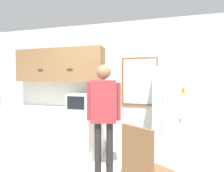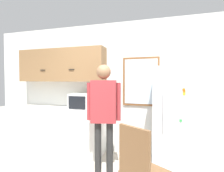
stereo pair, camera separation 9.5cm
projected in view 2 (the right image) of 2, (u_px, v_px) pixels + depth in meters
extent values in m
cube|color=silver|center=(117.00, 88.00, 3.67)|extent=(6.00, 0.06, 2.70)
cube|color=silver|center=(59.00, 129.00, 3.74)|extent=(1.99, 0.58, 0.91)
cube|color=olive|center=(61.00, 65.00, 3.82)|extent=(1.99, 0.33, 0.71)
cube|color=black|center=(43.00, 70.00, 3.76)|extent=(0.12, 0.01, 0.01)
cube|color=black|center=(71.00, 69.00, 3.55)|extent=(0.12, 0.01, 0.01)
cube|color=white|center=(83.00, 102.00, 3.53)|extent=(0.51, 0.36, 0.32)
cube|color=black|center=(77.00, 103.00, 3.37)|extent=(0.36, 0.01, 0.25)
cube|color=#B2B2B2|center=(89.00, 103.00, 3.29)|extent=(0.07, 0.01, 0.26)
cylinder|color=black|center=(98.00, 147.00, 2.86)|extent=(0.11, 0.11, 0.83)
cylinder|color=black|center=(110.00, 147.00, 2.85)|extent=(0.11, 0.11, 0.83)
cube|color=maroon|center=(104.00, 101.00, 2.83)|extent=(0.44, 0.31, 0.68)
sphere|color=#8C6647|center=(104.00, 72.00, 2.82)|extent=(0.23, 0.23, 0.23)
cylinder|color=maroon|center=(89.00, 101.00, 2.85)|extent=(0.07, 0.07, 0.61)
cylinder|color=maroon|center=(119.00, 102.00, 2.82)|extent=(0.07, 0.07, 0.61)
cube|color=silver|center=(176.00, 117.00, 3.00)|extent=(0.76, 0.64, 1.74)
cylinder|color=silver|center=(163.00, 112.00, 2.73)|extent=(0.02, 0.02, 0.61)
cube|color=orange|center=(184.00, 91.00, 2.65)|extent=(0.04, 0.01, 0.04)
cube|color=yellow|center=(184.00, 94.00, 2.65)|extent=(0.04, 0.01, 0.04)
cube|color=green|center=(181.00, 121.00, 2.68)|extent=(0.04, 0.01, 0.04)
cube|color=orange|center=(184.00, 90.00, 2.65)|extent=(0.04, 0.01, 0.04)
cube|color=brown|center=(134.00, 152.00, 1.87)|extent=(0.37, 0.25, 0.55)
cube|color=brown|center=(141.00, 82.00, 3.47)|extent=(0.72, 0.04, 0.97)
cube|color=silver|center=(141.00, 82.00, 3.45)|extent=(0.64, 0.01, 0.89)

